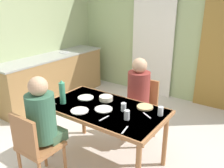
# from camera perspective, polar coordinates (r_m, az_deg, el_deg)

# --- Properties ---
(ground_plane) EXTENTS (6.08, 6.08, 0.00)m
(ground_plane) POSITION_cam_1_polar(r_m,az_deg,el_deg) (3.44, -4.00, -14.54)
(ground_plane) COLOR beige
(wall_back) EXTENTS (4.31, 0.10, 2.73)m
(wall_back) POSITION_cam_1_polar(r_m,az_deg,el_deg) (4.91, 13.32, 12.63)
(wall_back) COLOR #A3B67F
(wall_back) RESTS_ON ground_plane
(wall_left) EXTENTS (0.10, 3.51, 2.73)m
(wall_left) POSITION_cam_1_polar(r_m,az_deg,el_deg) (4.79, -19.77, 11.84)
(wall_left) COLOR #A3B280
(wall_left) RESTS_ON ground_plane
(door_wooden) EXTENTS (0.80, 0.05, 2.00)m
(door_wooden) POSITION_cam_1_polar(r_m,az_deg,el_deg) (4.61, 25.02, 6.23)
(door_wooden) COLOR olive
(door_wooden) RESTS_ON ground_plane
(curtain_panel) EXTENTS (0.90, 0.03, 2.29)m
(curtain_panel) POSITION_cam_1_polar(r_m,az_deg,el_deg) (4.96, 9.71, 10.38)
(curtain_panel) COLOR white
(curtain_panel) RESTS_ON ground_plane
(kitchen_counter) EXTENTS (0.61, 2.34, 0.91)m
(kitchen_counter) POSITION_cam_1_polar(r_m,az_deg,el_deg) (4.88, -13.92, 1.51)
(kitchen_counter) COLOR #A27847
(kitchen_counter) RESTS_ON ground_plane
(dining_table) EXTENTS (1.43, 0.80, 0.74)m
(dining_table) POSITION_cam_1_polar(r_m,az_deg,el_deg) (2.83, -1.75, -7.06)
(dining_table) COLOR #9F673C
(dining_table) RESTS_ON ground_plane
(chair_near_diner) EXTENTS (0.40, 0.40, 0.87)m
(chair_near_diner) POSITION_cam_1_polar(r_m,az_deg,el_deg) (2.68, -18.08, -13.84)
(chair_near_diner) COLOR #9F673C
(chair_near_diner) RESTS_ON ground_plane
(chair_far_diner) EXTENTS (0.40, 0.40, 0.87)m
(chair_far_diner) POSITION_cam_1_polar(r_m,az_deg,el_deg) (3.43, 7.21, -5.17)
(chair_far_diner) COLOR #9F673C
(chair_far_diner) RESTS_ON ground_plane
(person_near_diner) EXTENTS (0.30, 0.37, 0.77)m
(person_near_diner) POSITION_cam_1_polar(r_m,az_deg,el_deg) (2.61, -16.39, -7.41)
(person_near_diner) COLOR #406244
(person_near_diner) RESTS_ON ground_plane
(person_far_diner) EXTENTS (0.30, 0.37, 0.77)m
(person_far_diner) POSITION_cam_1_polar(r_m,az_deg,el_deg) (3.21, 6.28, -1.44)
(person_far_diner) COLOR maroon
(person_far_diner) RESTS_ON ground_plane
(water_bottle_green_near) EXTENTS (0.07, 0.07, 0.30)m
(water_bottle_green_near) POSITION_cam_1_polar(r_m,az_deg,el_deg) (2.92, -11.87, -2.01)
(water_bottle_green_near) COLOR #398B67
(water_bottle_green_near) RESTS_ON dining_table
(serving_bowl_center) EXTENTS (0.17, 0.17, 0.05)m
(serving_bowl_center) POSITION_cam_1_polar(r_m,az_deg,el_deg) (2.98, -1.46, -3.45)
(serving_bowl_center) COLOR beige
(serving_bowl_center) RESTS_ON dining_table
(dinner_plate_near_left) EXTENTS (0.20, 0.20, 0.01)m
(dinner_plate_near_left) POSITION_cam_1_polar(r_m,az_deg,el_deg) (2.74, -7.80, -6.38)
(dinner_plate_near_left) COLOR white
(dinner_plate_near_left) RESTS_ON dining_table
(dinner_plate_near_right) EXTENTS (0.20, 0.20, 0.01)m
(dinner_plate_near_right) POSITION_cam_1_polar(r_m,az_deg,el_deg) (2.75, -2.05, -6.05)
(dinner_plate_near_right) COLOR white
(dinner_plate_near_right) RESTS_ON dining_table
(dinner_plate_far_center) EXTENTS (0.20, 0.20, 0.01)m
(dinner_plate_far_center) POSITION_cam_1_polar(r_m,az_deg,el_deg) (3.07, -6.34, -3.27)
(dinner_plate_far_center) COLOR white
(dinner_plate_far_center) RESTS_ON dining_table
(drinking_glass_by_near_diner) EXTENTS (0.06, 0.06, 0.10)m
(drinking_glass_by_near_diner) POSITION_cam_1_polar(r_m,az_deg,el_deg) (2.66, 11.60, -6.40)
(drinking_glass_by_near_diner) COLOR silver
(drinking_glass_by_near_diner) RESTS_ON dining_table
(drinking_glass_by_far_diner) EXTENTS (0.06, 0.06, 0.10)m
(drinking_glass_by_far_diner) POSITION_cam_1_polar(r_m,az_deg,el_deg) (2.70, 2.81, -5.56)
(drinking_glass_by_far_diner) COLOR silver
(drinking_glass_by_far_diner) RESTS_ON dining_table
(drinking_glass_spare_center) EXTENTS (0.06, 0.06, 0.10)m
(drinking_glass_spare_center) POSITION_cam_1_polar(r_m,az_deg,el_deg) (2.52, 3.60, -7.45)
(drinking_glass_spare_center) COLOR silver
(drinking_glass_spare_center) RESTS_ON dining_table
(bread_plate_sliced) EXTENTS (0.19, 0.19, 0.02)m
(bread_plate_sliced) POSITION_cam_1_polar(r_m,az_deg,el_deg) (2.82, 7.92, -5.49)
(bread_plate_sliced) COLOR #DBB77A
(bread_plate_sliced) RESTS_ON dining_table
(cutlery_knife_near) EXTENTS (0.14, 0.09, 0.00)m
(cutlery_knife_near) POSITION_cam_1_polar(r_m,az_deg,el_deg) (2.65, 8.38, -7.46)
(cutlery_knife_near) COLOR silver
(cutlery_knife_near) RESTS_ON dining_table
(cutlery_fork_near) EXTENTS (0.04, 0.15, 0.00)m
(cutlery_fork_near) POSITION_cam_1_polar(r_m,az_deg,el_deg) (2.35, 3.09, -10.98)
(cutlery_fork_near) COLOR silver
(cutlery_fork_near) RESTS_ON dining_table
(cutlery_knife_far) EXTENTS (0.03, 0.15, 0.00)m
(cutlery_knife_far) POSITION_cam_1_polar(r_m,az_deg,el_deg) (2.56, -1.92, -8.23)
(cutlery_knife_far) COLOR silver
(cutlery_knife_far) RESTS_ON dining_table
(cutlery_fork_far) EXTENTS (0.13, 0.09, 0.00)m
(cutlery_fork_far) POSITION_cam_1_polar(r_m,az_deg,el_deg) (2.99, -14.63, -4.62)
(cutlery_fork_far) COLOR silver
(cutlery_fork_far) RESTS_ON dining_table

